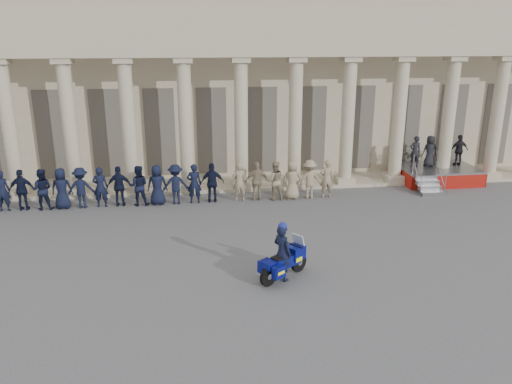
{
  "coord_description": "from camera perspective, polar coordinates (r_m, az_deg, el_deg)",
  "views": [
    {
      "loc": [
        -1.14,
        -15.31,
        7.19
      ],
      "look_at": [
        1.25,
        2.4,
        1.6
      ],
      "focal_mm": 35.0,
      "sensor_mm": 36.0,
      "label": 1
    }
  ],
  "objects": [
    {
      "name": "ground",
      "position": [
        16.95,
        -3.14,
        -7.75
      ],
      "size": [
        90.0,
        90.0,
        0.0
      ],
      "primitive_type": "plane",
      "color": "#4D4D50",
      "rests_on": "ground"
    },
    {
      "name": "building",
      "position": [
        30.19,
        -5.63,
        12.23
      ],
      "size": [
        40.0,
        12.5,
        9.0
      ],
      "color": "tan",
      "rests_on": "ground"
    },
    {
      "name": "officer_rank",
      "position": [
        22.53,
        -12.37,
        0.75
      ],
      "size": [
        16.62,
        0.68,
        1.8
      ],
      "color": "black",
      "rests_on": "ground"
    },
    {
      "name": "reviewing_stand",
      "position": [
        27.17,
        20.14,
        3.54
      ],
      "size": [
        3.87,
        3.8,
        2.37
      ],
      "color": "gray",
      "rests_on": "ground"
    },
    {
      "name": "motorcycle",
      "position": [
        15.53,
        3.26,
        -7.94
      ],
      "size": [
        1.69,
        1.43,
        1.29
      ],
      "rotation": [
        0.0,
        0.0,
        0.64
      ],
      "color": "black",
      "rests_on": "ground"
    },
    {
      "name": "rider",
      "position": [
        15.3,
        3.01,
        -6.8
      ],
      "size": [
        0.73,
        0.78,
        1.88
      ],
      "rotation": [
        0.0,
        0.0,
        2.21
      ],
      "color": "black",
      "rests_on": "ground"
    }
  ]
}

